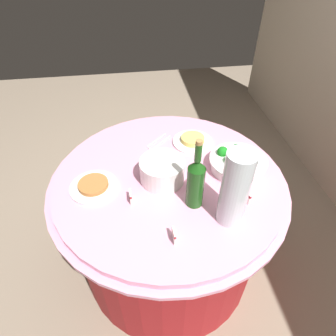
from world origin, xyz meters
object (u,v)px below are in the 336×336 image
wine_bottle (196,182)px  decorative_fruit_vase (235,191)px  broccoli_bowl (237,163)px  label_placard_mid (131,196)px  food_plate_noodles (193,141)px  label_placard_rear (247,196)px  plate_stack (162,171)px  label_placard_front (174,235)px  food_plate_peanuts (94,186)px  serving_tongs (158,142)px

wine_bottle → decorative_fruit_vase: (0.10, 0.13, 0.03)m
broccoli_bowl → decorative_fruit_vase: (0.29, -0.13, 0.12)m
broccoli_bowl → label_placard_mid: broccoli_bowl is taller
food_plate_noodles → label_placard_rear: size_ratio=4.00×
broccoli_bowl → plate_stack: 0.37m
label_placard_front → label_placard_mid: bearing=-145.9°
label_placard_mid → broccoli_bowl: bearing=104.6°
food_plate_peanuts → label_placard_mid: size_ratio=4.00×
plate_stack → food_plate_noodles: plate_stack is taller
label_placard_front → plate_stack: bearing=179.9°
plate_stack → label_placard_mid: 0.20m
label_placard_front → decorative_fruit_vase: bearing=106.7°
decorative_fruit_vase → label_placard_mid: decorative_fruit_vase is taller
label_placard_front → label_placard_rear: bearing=113.7°
plate_stack → label_placard_rear: size_ratio=3.82×
plate_stack → label_placard_rear: bearing=61.3°
serving_tongs → label_placard_front: label_placard_front is taller
label_placard_mid → food_plate_noodles: bearing=136.8°
plate_stack → wine_bottle: wine_bottle is taller
label_placard_rear → broccoli_bowl: bearing=173.5°
broccoli_bowl → food_plate_noodles: 0.30m
broccoli_bowl → label_placard_mid: bearing=-75.4°
decorative_fruit_vase → label_placard_mid: bearing=-111.1°
decorative_fruit_vase → label_placard_front: size_ratio=6.18×
decorative_fruit_vase → serving_tongs: (-0.56, -0.23, -0.16)m
food_plate_peanuts → label_placard_mid: bearing=57.4°
serving_tongs → label_placard_mid: (0.41, -0.17, 0.03)m
label_placard_mid → label_placard_rear: bearing=81.7°
food_plate_peanuts → label_placard_front: size_ratio=4.00×
label_placard_mid → decorative_fruit_vase: bearing=68.9°
food_plate_peanuts → plate_stack: bearing=92.0°
wine_bottle → label_placard_rear: (0.02, 0.23, -0.10)m
label_placard_front → label_placard_rear: (-0.15, 0.35, 0.00)m
broccoli_bowl → wine_bottle: bearing=-53.7°
wine_bottle → food_plate_noodles: size_ratio=1.53×
serving_tongs → wine_bottle: bearing=12.6°
wine_bottle → food_plate_peanuts: wine_bottle is taller
wine_bottle → food_plate_peanuts: size_ratio=1.53×
decorative_fruit_vase → food_plate_noodles: 0.56m
decorative_fruit_vase → food_plate_peanuts: (-0.26, -0.56, -0.15)m
serving_tongs → food_plate_noodles: 0.19m
food_plate_peanuts → label_placard_mid: label_placard_mid is taller
serving_tongs → label_placard_mid: bearing=-22.2°
broccoli_bowl → decorative_fruit_vase: bearing=-24.0°
serving_tongs → label_placard_front: 0.64m
label_placard_mid → label_placard_rear: same height
wine_bottle → food_plate_noodles: wine_bottle is taller
plate_stack → serving_tongs: bearing=177.2°
broccoli_bowl → food_plate_noodles: broccoli_bowl is taller
plate_stack → serving_tongs: size_ratio=1.43×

